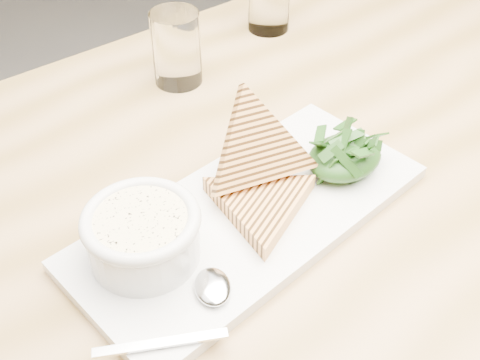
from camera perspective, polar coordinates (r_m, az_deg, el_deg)
table_top at (r=0.84m, az=5.28°, el=2.26°), size 1.26×0.87×0.04m
table_leg_br at (r=1.59m, az=11.73°, el=5.69°), size 0.06×0.06×0.73m
platter at (r=0.71m, az=0.95°, el=-3.40°), size 0.46×0.25×0.02m
soup_bowl at (r=0.65m, az=-9.13°, el=-5.62°), size 0.12×0.12×0.05m
soup at (r=0.63m, az=-9.41°, el=-3.84°), size 0.10×0.10×0.01m
bowl_rim at (r=0.62m, az=-9.43°, el=-3.71°), size 0.13×0.13×0.01m
sandwich_flat at (r=0.70m, az=1.99°, el=-2.37°), size 0.21×0.21×0.02m
sandwich_lean at (r=0.71m, az=1.70°, el=2.95°), size 0.19×0.19×0.18m
salad_base at (r=0.76m, az=9.87°, el=2.13°), size 0.10×0.08×0.04m
arugula_pile at (r=0.75m, az=9.93°, el=2.58°), size 0.11×0.10×0.05m
spoon_bowl at (r=0.62m, az=-2.60°, el=-10.05°), size 0.06×0.06×0.01m
spoon_handle at (r=0.59m, az=-7.52°, el=-15.08°), size 0.12×0.06×0.00m
glass_near at (r=0.93m, az=-6.04°, el=12.32°), size 0.07×0.07×0.11m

